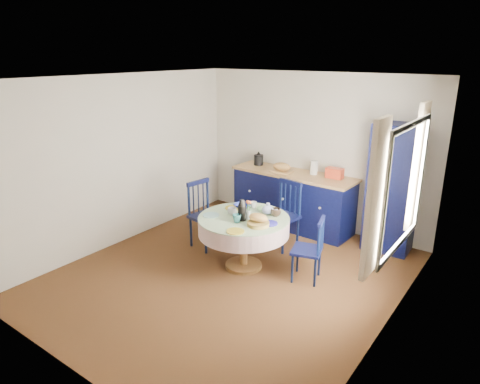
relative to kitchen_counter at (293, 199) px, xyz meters
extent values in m
plane|color=black|center=(0.18, -1.96, -0.48)|extent=(4.50, 4.50, 0.00)
plane|color=white|center=(0.18, -1.96, 2.02)|extent=(4.50, 4.50, 0.00)
cube|color=beige|center=(0.18, 0.29, 0.77)|extent=(4.00, 0.02, 2.50)
cube|color=beige|center=(-1.82, -1.96, 0.77)|extent=(0.02, 4.50, 2.50)
cube|color=beige|center=(2.18, -1.96, 0.77)|extent=(0.02, 4.50, 2.50)
plane|color=white|center=(2.18, -1.66, 1.02)|extent=(0.00, 1.20, 1.20)
cube|color=beige|center=(2.10, -2.36, 1.07)|extent=(0.05, 0.34, 1.45)
cube|color=beige|center=(2.10, -0.96, 1.07)|extent=(0.05, 0.34, 1.45)
cube|color=black|center=(0.00, 0.00, -0.03)|extent=(2.04, 0.69, 0.88)
cube|color=tan|center=(0.00, 0.00, 0.43)|extent=(2.10, 0.73, 0.04)
cube|color=#B5351B|center=(0.67, 0.05, 0.53)|extent=(0.27, 0.15, 0.16)
cube|color=tan|center=(-0.18, -0.07, 0.46)|extent=(0.35, 0.25, 0.02)
ellipsoid|color=#B48146|center=(-0.18, -0.07, 0.53)|extent=(0.31, 0.20, 0.13)
cylinder|color=silver|center=(0.31, 0.08, 0.56)|extent=(0.12, 0.12, 0.22)
cube|color=black|center=(1.58, 0.04, 0.46)|extent=(0.67, 0.49, 1.86)
cylinder|color=white|center=(1.33, -0.20, 0.55)|extent=(0.04, 0.02, 0.04)
cylinder|color=white|center=(1.33, -0.20, -0.01)|extent=(0.04, 0.02, 0.04)
cylinder|color=brown|center=(0.20, -1.67, -0.45)|extent=(0.49, 0.49, 0.05)
cylinder|color=brown|center=(0.20, -1.67, -0.12)|extent=(0.10, 0.10, 0.65)
cylinder|color=brown|center=(0.20, -1.67, 0.22)|extent=(1.14, 1.14, 0.03)
cylinder|color=white|center=(0.20, -1.67, 0.13)|extent=(1.20, 1.20, 0.22)
cylinder|color=beige|center=(0.20, -1.67, 0.24)|extent=(1.20, 1.20, 0.01)
cylinder|color=#8EC5C2|center=(-0.19, -1.87, 0.25)|extent=(0.22, 0.22, 0.01)
cylinder|color=gold|center=(0.39, -2.12, 0.25)|extent=(0.22, 0.22, 0.01)
cylinder|color=navy|center=(0.58, -1.66, 0.25)|extent=(0.22, 0.22, 0.01)
cylinder|color=#79B570|center=(0.24, -1.24, 0.25)|extent=(0.22, 0.22, 0.01)
cylinder|color=gold|center=(-0.12, -1.48, 0.25)|extent=(0.22, 0.22, 0.01)
cylinder|color=#A08540|center=(0.51, -1.80, 0.27)|extent=(0.28, 0.28, 0.05)
ellipsoid|color=#B48146|center=(0.51, -1.80, 0.35)|extent=(0.26, 0.16, 0.11)
cube|color=silver|center=(0.12, -1.59, 0.27)|extent=(0.10, 0.07, 0.04)
cylinder|color=black|center=(-0.49, -1.65, -0.25)|extent=(0.04, 0.04, 0.45)
cylinder|color=black|center=(-0.43, -1.30, -0.25)|extent=(0.04, 0.04, 0.45)
cylinder|color=black|center=(-0.82, -1.60, -0.25)|extent=(0.04, 0.04, 0.45)
cylinder|color=black|center=(-0.77, -1.24, -0.25)|extent=(0.04, 0.04, 0.45)
cube|color=black|center=(-0.63, -1.45, 0.00)|extent=(0.49, 0.50, 0.04)
cylinder|color=black|center=(-0.84, -1.59, 0.25)|extent=(0.04, 0.04, 0.51)
cylinder|color=black|center=(-0.79, -1.24, 0.25)|extent=(0.04, 0.04, 0.51)
cube|color=black|center=(-0.81, -1.42, 0.48)|extent=(0.11, 0.40, 0.06)
cylinder|color=black|center=(-0.83, -1.51, 0.23)|extent=(0.02, 0.02, 0.42)
cylinder|color=black|center=(-0.81, -1.42, 0.23)|extent=(0.02, 0.02, 0.42)
cylinder|color=black|center=(-0.80, -1.32, 0.23)|extent=(0.02, 0.02, 0.42)
cylinder|color=black|center=(0.07, -0.96, -0.25)|extent=(0.04, 0.04, 0.46)
cylinder|color=black|center=(0.42, -1.02, -0.25)|extent=(0.04, 0.04, 0.46)
cylinder|color=black|center=(0.12, -0.63, -0.25)|extent=(0.04, 0.04, 0.46)
cylinder|color=black|center=(0.48, -0.68, -0.25)|extent=(0.04, 0.04, 0.46)
cube|color=black|center=(0.27, -0.82, 0.00)|extent=(0.51, 0.49, 0.04)
cylinder|color=black|center=(0.12, -0.60, 0.26)|extent=(0.04, 0.04, 0.51)
cylinder|color=black|center=(0.48, -0.66, 0.26)|extent=(0.04, 0.04, 0.51)
cube|color=black|center=(0.30, -0.63, 0.49)|extent=(0.40, 0.11, 0.06)
cylinder|color=black|center=(0.21, -0.62, 0.23)|extent=(0.02, 0.02, 0.42)
cylinder|color=black|center=(0.30, -0.63, 0.23)|extent=(0.02, 0.02, 0.42)
cylinder|color=black|center=(0.39, -0.65, 0.23)|extent=(0.02, 0.02, 0.42)
cylinder|color=black|center=(0.85, -1.36, -0.28)|extent=(0.03, 0.03, 0.38)
cylinder|color=black|center=(0.93, -1.65, -0.28)|extent=(0.03, 0.03, 0.38)
cylinder|color=black|center=(1.12, -1.28, -0.28)|extent=(0.03, 0.03, 0.38)
cylinder|color=black|center=(1.21, -1.57, -0.28)|extent=(0.03, 0.03, 0.38)
cube|color=black|center=(1.03, -1.46, -0.07)|extent=(0.45, 0.46, 0.04)
cylinder|color=black|center=(1.14, -1.27, 0.14)|extent=(0.03, 0.03, 0.43)
cylinder|color=black|center=(1.22, -1.57, 0.14)|extent=(0.03, 0.03, 0.43)
cube|color=black|center=(1.18, -1.42, 0.34)|extent=(0.13, 0.34, 0.05)
cylinder|color=black|center=(1.16, -1.34, 0.13)|extent=(0.02, 0.02, 0.36)
cylinder|color=black|center=(1.18, -1.42, 0.13)|extent=(0.02, 0.02, 0.36)
cylinder|color=black|center=(1.20, -1.50, 0.13)|extent=(0.02, 0.02, 0.36)
imported|color=silver|center=(0.02, -1.69, 0.30)|extent=(0.12, 0.12, 0.10)
imported|color=teal|center=(0.23, -1.86, 0.30)|extent=(0.11, 0.11, 0.10)
imported|color=black|center=(0.51, -1.39, 0.30)|extent=(0.13, 0.13, 0.11)
imported|color=silver|center=(0.10, -1.30, 0.29)|extent=(0.09, 0.09, 0.09)
imported|color=navy|center=(-0.02, -1.39, 0.28)|extent=(0.23, 0.23, 0.06)
camera|label=1|loc=(3.21, -5.92, 2.31)|focal=32.00mm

